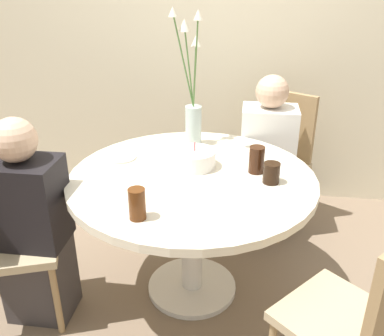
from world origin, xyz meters
The scene contains 13 objects.
ground_plane centered at (0.00, 0.00, 0.00)m, with size 16.00×16.00×0.00m, color #7A6651.
wall_back centered at (0.00, 1.23, 1.30)m, with size 8.00×0.05×2.60m.
dining_table centered at (0.00, 0.00, 0.59)m, with size 1.22×1.22×0.71m.
chair_far_back centered at (0.47, 0.82, 0.51)m, with size 0.55×0.55×0.90m.
chair_right_flank centered at (0.70, -0.63, 0.51)m, with size 0.56×0.56×0.90m.
birthday_cake centered at (0.00, 0.10, 0.75)m, with size 0.21×0.21×0.13m.
flower_vase centered at (-0.06, 0.41, 0.96)m, with size 0.19×0.24×0.74m.
side_plate centered at (-0.41, 0.16, 0.71)m, with size 0.16×0.16×0.01m.
drink_glass_0 centered at (-0.17, -0.42, 0.78)m, with size 0.07×0.07×0.13m.
drink_glass_1 centered at (0.31, 0.08, 0.78)m, with size 0.08×0.08×0.14m.
drink_glass_2 centered at (0.38, -0.03, 0.76)m, with size 0.08×0.08×0.10m.
person_boy centered at (0.39, 0.68, 0.50)m, with size 0.34×0.24×1.06m.
person_woman centered at (-0.74, -0.27, 0.50)m, with size 0.34×0.24×1.06m.
Camera 1 is at (0.25, -1.87, 1.64)m, focal length 40.00 mm.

